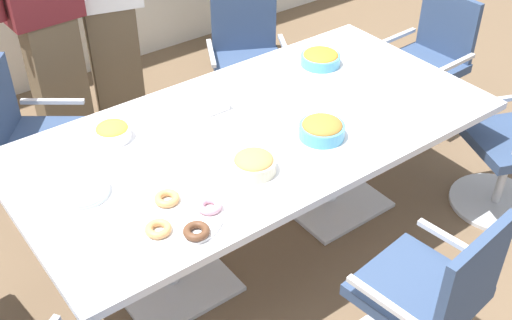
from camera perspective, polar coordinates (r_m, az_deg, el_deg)
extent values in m
cube|color=brown|center=(3.64, 0.00, -7.02)|extent=(10.00, 10.00, 0.01)
cube|color=silver|center=(3.18, 0.00, 2.60)|extent=(2.40, 1.20, 0.04)
cube|color=silver|center=(3.43, -7.51, -10.56)|extent=(0.56, 0.56, 0.02)
cylinder|color=silver|center=(3.18, -8.02, -6.18)|extent=(0.09, 0.09, 0.69)
cube|color=silver|center=(3.90, 6.50, -3.45)|extent=(0.56, 0.56, 0.02)
cylinder|color=silver|center=(3.68, 6.87, 0.80)|extent=(0.09, 0.09, 0.69)
cube|color=#33476B|center=(2.83, 14.16, -11.22)|extent=(0.51, 0.51, 0.06)
cube|color=#33476B|center=(2.60, 18.76, -9.95)|extent=(0.44, 0.09, 0.42)
cube|color=silver|center=(2.60, 11.42, -12.36)|extent=(0.07, 0.37, 0.02)
cube|color=silver|center=(2.91, 17.27, -6.99)|extent=(0.07, 0.37, 0.02)
cylinder|color=silver|center=(4.11, 20.51, -3.54)|extent=(0.71, 0.71, 0.02)
cylinder|color=silver|center=(3.98, 21.15, -1.17)|extent=(0.05, 0.05, 0.41)
cube|color=silver|center=(3.96, 20.43, 4.98)|extent=(0.35, 0.17, 0.02)
cylinder|color=silver|center=(4.69, 13.75, 3.29)|extent=(0.56, 0.56, 0.02)
cylinder|color=silver|center=(4.58, 14.14, 5.54)|extent=(0.05, 0.05, 0.41)
cube|color=#33476B|center=(4.46, 14.58, 8.09)|extent=(0.48, 0.48, 0.06)
cube|color=#33476B|center=(4.52, 16.74, 11.49)|extent=(0.06, 0.44, 0.42)
cube|color=silver|center=(4.29, 17.36, 8.19)|extent=(0.37, 0.05, 0.02)
cube|color=silver|center=(4.54, 12.39, 10.64)|extent=(0.37, 0.05, 0.02)
cylinder|color=silver|center=(4.55, -0.63, 3.33)|extent=(0.73, 0.73, 0.02)
cylinder|color=silver|center=(4.43, -0.65, 5.66)|extent=(0.05, 0.05, 0.41)
cube|color=#33476B|center=(4.32, -0.67, 8.31)|extent=(0.62, 0.62, 0.06)
cube|color=#33476B|center=(4.40, -1.10, 12.35)|extent=(0.41, 0.24, 0.42)
cube|color=silver|center=(4.30, 2.60, 9.95)|extent=(0.20, 0.34, 0.02)
cube|color=silver|center=(4.24, -4.01, 9.47)|extent=(0.20, 0.34, 0.02)
cylinder|color=silver|center=(4.01, -17.06, -3.78)|extent=(0.76, 0.76, 0.02)
cylinder|color=silver|center=(3.88, -17.61, -1.36)|extent=(0.05, 0.05, 0.41)
cube|color=#33476B|center=(3.75, -18.26, 1.45)|extent=(0.64, 0.64, 0.06)
cube|color=silver|center=(3.88, -17.66, 4.99)|extent=(0.31, 0.25, 0.02)
cube|color=silver|center=(3.50, -19.65, 0.74)|extent=(0.31, 0.25, 0.02)
cube|color=brown|center=(4.38, -17.13, 6.66)|extent=(0.33, 0.21, 0.87)
cube|color=brown|center=(4.53, -12.37, 8.34)|extent=(0.36, 0.28, 0.84)
cube|color=black|center=(5.10, -1.78, 12.63)|extent=(0.36, 0.37, 0.87)
cylinder|color=white|center=(3.15, -12.63, 2.32)|extent=(0.17, 0.17, 0.06)
ellipsoid|color=yellow|center=(3.13, -12.70, 2.77)|extent=(0.15, 0.15, 0.05)
cylinder|color=#4C9EC6|center=(3.10, 5.88, 2.59)|extent=(0.22, 0.22, 0.07)
ellipsoid|color=#AD702D|center=(3.08, 5.92, 3.11)|extent=(0.20, 0.20, 0.06)
cylinder|color=#4C9EC6|center=(3.73, 5.76, 8.87)|extent=(0.23, 0.23, 0.06)
ellipsoid|color=orange|center=(3.72, 5.78, 9.29)|extent=(0.20, 0.20, 0.05)
cylinder|color=beige|center=(2.86, -0.19, -0.48)|extent=(0.20, 0.20, 0.06)
ellipsoid|color=tan|center=(2.84, -0.20, 0.02)|extent=(0.18, 0.18, 0.06)
cylinder|color=white|center=(2.65, -6.61, -5.16)|extent=(0.34, 0.34, 0.01)
torus|color=pink|center=(2.66, -4.17, -4.07)|extent=(0.11, 0.11, 0.03)
torus|color=tan|center=(2.72, -7.93, -3.40)|extent=(0.11, 0.11, 0.03)
torus|color=tan|center=(2.58, -8.69, -6.08)|extent=(0.11, 0.11, 0.03)
torus|color=brown|center=(2.55, -5.32, -6.32)|extent=(0.11, 0.11, 0.03)
cylinder|color=white|center=(2.85, -15.16, -2.86)|extent=(0.23, 0.23, 0.01)
cylinder|color=silver|center=(2.85, -15.18, -2.77)|extent=(0.23, 0.23, 0.01)
cylinder|color=white|center=(2.85, -15.20, -2.68)|extent=(0.23, 0.23, 0.01)
cylinder|color=silver|center=(2.84, -15.22, -2.58)|extent=(0.23, 0.23, 0.01)
cylinder|color=white|center=(2.84, -15.24, -2.49)|extent=(0.23, 0.23, 0.01)
cube|color=white|center=(3.30, -4.18, 5.24)|extent=(0.15, 0.15, 0.08)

